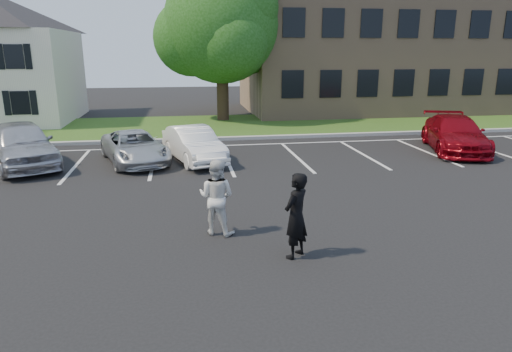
{
  "coord_description": "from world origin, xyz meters",
  "views": [
    {
      "loc": [
        -1.69,
        -9.24,
        4.13
      ],
      "look_at": [
        0.0,
        1.0,
        1.25
      ],
      "focal_mm": 32.0,
      "sensor_mm": 36.0,
      "label": 1
    }
  ],
  "objects_px": {
    "car_silver_minivan": "(135,147)",
    "tree": "(223,28)",
    "man_black_suit": "(296,216)",
    "car_white_sedan": "(194,144)",
    "car_silver_west": "(21,144)",
    "office_building": "(403,49)",
    "man_white_shirt": "(216,197)",
    "car_red_compact": "(455,134)"
  },
  "relations": [
    {
      "from": "car_silver_minivan",
      "to": "car_red_compact",
      "type": "bearing_deg",
      "value": -17.61
    },
    {
      "from": "office_building",
      "to": "car_white_sedan",
      "type": "distance_m",
      "value": 21.03
    },
    {
      "from": "man_white_shirt",
      "to": "car_red_compact",
      "type": "xyz_separation_m",
      "value": [
        10.61,
        7.38,
        -0.17
      ]
    },
    {
      "from": "car_silver_minivan",
      "to": "man_black_suit",
      "type": "bearing_deg",
      "value": -83.42
    },
    {
      "from": "tree",
      "to": "car_silver_minivan",
      "type": "height_order",
      "value": "tree"
    },
    {
      "from": "tree",
      "to": "car_silver_minivan",
      "type": "relative_size",
      "value": 2.08
    },
    {
      "from": "car_silver_minivan",
      "to": "car_red_compact",
      "type": "relative_size",
      "value": 0.85
    },
    {
      "from": "tree",
      "to": "man_black_suit",
      "type": "height_order",
      "value": "tree"
    },
    {
      "from": "man_black_suit",
      "to": "car_white_sedan",
      "type": "relative_size",
      "value": 0.45
    },
    {
      "from": "man_black_suit",
      "to": "man_white_shirt",
      "type": "distance_m",
      "value": 2.13
    },
    {
      "from": "car_silver_minivan",
      "to": "tree",
      "type": "bearing_deg",
      "value": 49.24
    },
    {
      "from": "office_building",
      "to": "tree",
      "type": "bearing_deg",
      "value": -163.88
    },
    {
      "from": "tree",
      "to": "car_red_compact",
      "type": "distance_m",
      "value": 14.17
    },
    {
      "from": "car_silver_west",
      "to": "car_red_compact",
      "type": "xyz_separation_m",
      "value": [
        17.1,
        -0.1,
        -0.11
      ]
    },
    {
      "from": "tree",
      "to": "car_white_sedan",
      "type": "relative_size",
      "value": 2.21
    },
    {
      "from": "man_white_shirt",
      "to": "car_silver_west",
      "type": "height_order",
      "value": "man_white_shirt"
    },
    {
      "from": "man_white_shirt",
      "to": "car_red_compact",
      "type": "height_order",
      "value": "man_white_shirt"
    },
    {
      "from": "man_white_shirt",
      "to": "car_white_sedan",
      "type": "relative_size",
      "value": 0.45
    },
    {
      "from": "car_silver_minivan",
      "to": "office_building",
      "type": "bearing_deg",
      "value": 21.13
    },
    {
      "from": "man_black_suit",
      "to": "car_red_compact",
      "type": "relative_size",
      "value": 0.36
    },
    {
      "from": "car_silver_minivan",
      "to": "car_white_sedan",
      "type": "height_order",
      "value": "car_white_sedan"
    },
    {
      "from": "man_black_suit",
      "to": "man_white_shirt",
      "type": "bearing_deg",
      "value": -89.58
    },
    {
      "from": "office_building",
      "to": "tree",
      "type": "relative_size",
      "value": 2.55
    },
    {
      "from": "man_black_suit",
      "to": "car_silver_minivan",
      "type": "relative_size",
      "value": 0.42
    },
    {
      "from": "car_silver_west",
      "to": "car_white_sedan",
      "type": "relative_size",
      "value": 1.22
    },
    {
      "from": "man_black_suit",
      "to": "car_silver_west",
      "type": "bearing_deg",
      "value": -92.33
    },
    {
      "from": "tree",
      "to": "car_red_compact",
      "type": "xyz_separation_m",
      "value": [
        8.73,
        -10.15,
        -4.63
      ]
    },
    {
      "from": "car_white_sedan",
      "to": "tree",
      "type": "bearing_deg",
      "value": 61.04
    },
    {
      "from": "car_silver_west",
      "to": "man_black_suit",
      "type": "bearing_deg",
      "value": -74.69
    },
    {
      "from": "tree",
      "to": "car_silver_minivan",
      "type": "xyz_separation_m",
      "value": [
        -4.37,
        -10.09,
        -4.76
      ]
    },
    {
      "from": "office_building",
      "to": "car_red_compact",
      "type": "height_order",
      "value": "office_building"
    },
    {
      "from": "car_silver_west",
      "to": "car_silver_minivan",
      "type": "distance_m",
      "value": 4.0
    },
    {
      "from": "man_white_shirt",
      "to": "car_silver_west",
      "type": "bearing_deg",
      "value": -20.61
    },
    {
      "from": "tree",
      "to": "man_black_suit",
      "type": "relative_size",
      "value": 4.91
    },
    {
      "from": "car_silver_west",
      "to": "car_red_compact",
      "type": "relative_size",
      "value": 0.98
    },
    {
      "from": "office_building",
      "to": "car_silver_west",
      "type": "height_order",
      "value": "office_building"
    },
    {
      "from": "tree",
      "to": "man_black_suit",
      "type": "bearing_deg",
      "value": -91.19
    },
    {
      "from": "office_building",
      "to": "man_black_suit",
      "type": "height_order",
      "value": "office_building"
    },
    {
      "from": "office_building",
      "to": "car_silver_west",
      "type": "relative_size",
      "value": 4.6
    },
    {
      "from": "tree",
      "to": "car_white_sedan",
      "type": "distance_m",
      "value": 11.49
    },
    {
      "from": "tree",
      "to": "car_red_compact",
      "type": "relative_size",
      "value": 1.77
    },
    {
      "from": "man_black_suit",
      "to": "tree",
      "type": "bearing_deg",
      "value": -135.04
    }
  ]
}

